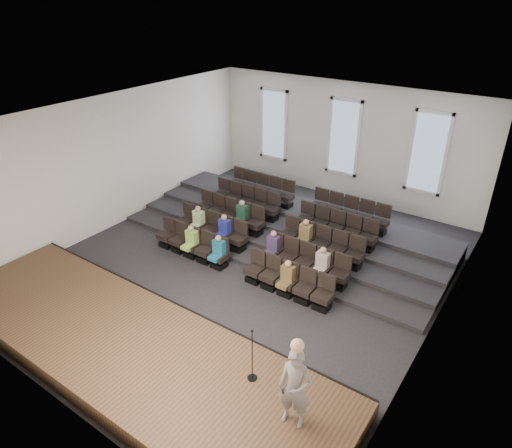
% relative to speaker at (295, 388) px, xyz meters
% --- Properties ---
extents(ground, '(14.00, 14.00, 0.00)m').
position_rel_speaker_xyz_m(ground, '(-4.64, 4.78, -1.43)').
color(ground, black).
rests_on(ground, ground).
extents(ceiling, '(12.00, 14.00, 0.02)m').
position_rel_speaker_xyz_m(ceiling, '(-4.64, 4.78, 3.58)').
color(ceiling, white).
rests_on(ceiling, ground).
extents(wall_back, '(12.00, 0.04, 5.00)m').
position_rel_speaker_xyz_m(wall_back, '(-4.64, 11.80, 1.07)').
color(wall_back, silver).
rests_on(wall_back, ground).
extents(wall_front, '(12.00, 0.04, 5.00)m').
position_rel_speaker_xyz_m(wall_front, '(-4.64, -2.24, 1.07)').
color(wall_front, silver).
rests_on(wall_front, ground).
extents(wall_left, '(0.04, 14.00, 5.00)m').
position_rel_speaker_xyz_m(wall_left, '(-10.66, 4.78, 1.07)').
color(wall_left, silver).
rests_on(wall_left, ground).
extents(wall_right, '(0.04, 14.00, 5.00)m').
position_rel_speaker_xyz_m(wall_right, '(1.38, 4.78, 1.07)').
color(wall_right, silver).
rests_on(wall_right, ground).
extents(stage, '(11.80, 3.60, 0.50)m').
position_rel_speaker_xyz_m(stage, '(-4.64, -0.32, -1.18)').
color(stage, '#4F3722').
rests_on(stage, ground).
extents(stage_lip, '(11.80, 0.06, 0.52)m').
position_rel_speaker_xyz_m(stage_lip, '(-4.64, 1.45, -1.18)').
color(stage_lip, black).
rests_on(stage_lip, ground).
extents(risers, '(11.80, 4.80, 0.60)m').
position_rel_speaker_xyz_m(risers, '(-4.64, 7.95, -1.23)').
color(risers, black).
rests_on(risers, ground).
extents(seating_rows, '(6.80, 4.70, 1.67)m').
position_rel_speaker_xyz_m(seating_rows, '(-4.64, 6.32, -0.75)').
color(seating_rows, black).
rests_on(seating_rows, ground).
extents(windows, '(8.44, 0.10, 3.24)m').
position_rel_speaker_xyz_m(windows, '(-4.64, 11.73, 1.27)').
color(windows, white).
rests_on(windows, wall_back).
extents(audience, '(5.45, 2.64, 1.10)m').
position_rel_speaker_xyz_m(audience, '(-4.78, 5.12, -0.61)').
color(audience, '#9AD354').
rests_on(audience, seating_rows).
extents(speaker, '(0.75, 0.57, 1.85)m').
position_rel_speaker_xyz_m(speaker, '(0.00, 0.00, 0.00)').
color(speaker, slate).
rests_on(speaker, stage).
extents(mic_stand, '(0.23, 0.23, 1.40)m').
position_rel_speaker_xyz_m(mic_stand, '(-1.34, 0.45, -0.51)').
color(mic_stand, black).
rests_on(mic_stand, stage).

